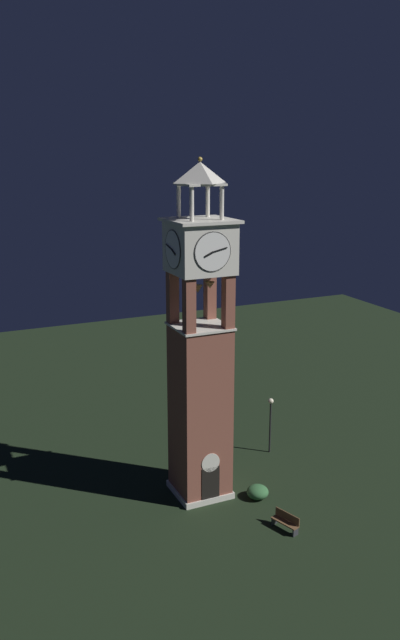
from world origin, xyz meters
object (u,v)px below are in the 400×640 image
Objects in this scene: lamp_post at (270,415)px; park_bench at (286,521)px; clock_tower at (200,363)px; trash_bin at (197,452)px.

park_bench is at bearing -115.18° from lamp_post.
lamp_post is at bearing 64.82° from park_bench.
clock_tower is 11.51× the size of park_bench.
lamp_post is (3.84, 8.17, 2.16)m from park_bench.
lamp_post is (6.34, 2.77, -5.36)m from clock_tower.
trash_bin is (-4.74, 1.27, -2.24)m from lamp_post.
clock_tower is at bearing -156.42° from lamp_post.
clock_tower reaches higher than lamp_post.
lamp_post is at bearing -15.05° from trash_bin.
park_bench is 9.28m from lamp_post.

